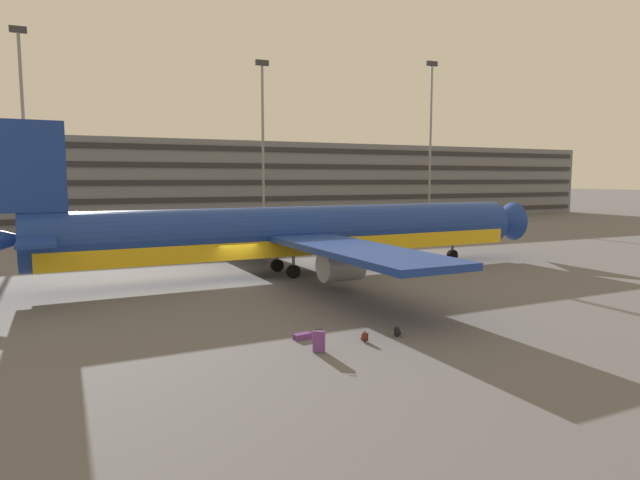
# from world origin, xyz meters

# --- Properties ---
(ground_plane) EXTENTS (600.00, 600.00, 0.00)m
(ground_plane) POSITION_xyz_m (0.00, 0.00, 0.00)
(ground_plane) COLOR #5B5B60
(terminal_structure) EXTENTS (162.31, 16.63, 12.23)m
(terminal_structure) POSITION_xyz_m (0.00, 53.27, 6.12)
(terminal_structure) COLOR slate
(terminal_structure) RESTS_ON ground_plane
(airliner) EXTENTS (40.73, 33.02, 9.88)m
(airliner) POSITION_xyz_m (4.78, 1.85, 2.84)
(airliner) COLOR navy
(airliner) RESTS_ON ground_plane
(light_mast_left) EXTENTS (1.80, 0.50, 23.71)m
(light_mast_left) POSITION_xyz_m (-13.95, 38.98, 13.57)
(light_mast_left) COLOR gray
(light_mast_left) RESTS_ON ground_plane
(light_mast_center_left) EXTENTS (1.80, 0.50, 22.52)m
(light_mast_center_left) POSITION_xyz_m (14.91, 38.98, 12.96)
(light_mast_center_left) COLOR gray
(light_mast_center_left) RESTS_ON ground_plane
(light_mast_center_right) EXTENTS (1.80, 0.50, 24.76)m
(light_mast_center_right) POSITION_xyz_m (42.67, 38.98, 14.11)
(light_mast_center_right) COLOR gray
(light_mast_center_right) RESTS_ON ground_plane
(suitcase_red) EXTENTS (0.83, 0.49, 0.23)m
(suitcase_red) POSITION_xyz_m (-1.04, -12.81, 0.12)
(suitcase_red) COLOR #72388C
(suitcase_red) RESTS_ON ground_plane
(suitcase_orange) EXTENTS (0.51, 0.43, 0.94)m
(suitcase_orange) POSITION_xyz_m (-1.14, -14.70, 0.44)
(suitcase_orange) COLOR #72388C
(suitcase_orange) RESTS_ON ground_plane
(backpack_small) EXTENTS (0.39, 0.40, 0.47)m
(backpack_small) POSITION_xyz_m (2.74, -14.18, 0.20)
(backpack_small) COLOR black
(backpack_small) RESTS_ON ground_plane
(backpack_black) EXTENTS (0.30, 0.36, 0.46)m
(backpack_black) POSITION_xyz_m (1.10, -14.24, 0.20)
(backpack_black) COLOR #592619
(backpack_black) RESTS_ON ground_plane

